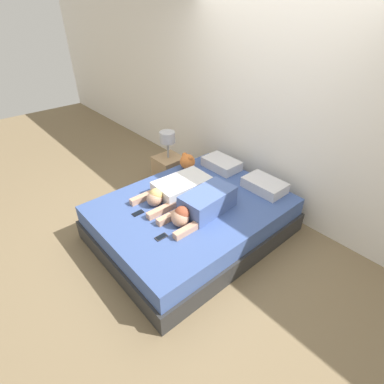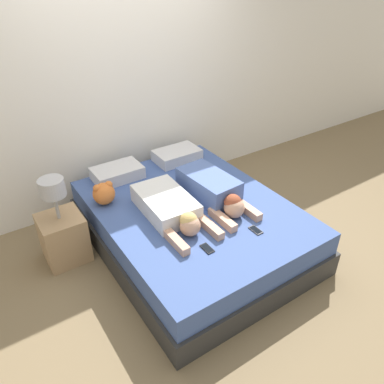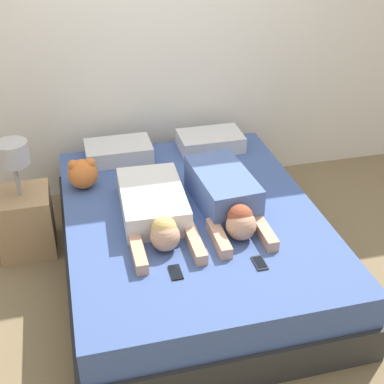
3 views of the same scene
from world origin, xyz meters
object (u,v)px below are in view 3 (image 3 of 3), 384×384
(person_left, at_px, (155,208))
(cell_phone_right, at_px, (260,263))
(pillow_head_left, at_px, (119,151))
(person_right, at_px, (226,196))
(bed, at_px, (192,240))
(cell_phone_left, at_px, (176,272))
(pillow_head_right, at_px, (210,141))
(plush_toy, at_px, (83,173))
(nightstand, at_px, (24,215))

(person_left, bearing_deg, cell_phone_right, -50.09)
(pillow_head_left, height_order, person_right, person_right)
(person_left, bearing_deg, pillow_head_left, 97.60)
(bed, relative_size, cell_phone_left, 17.14)
(pillow_head_left, bearing_deg, bed, -66.84)
(pillow_head_right, height_order, cell_phone_right, pillow_head_right)
(plush_toy, bearing_deg, cell_phone_left, -68.50)
(person_right, bearing_deg, pillow_head_right, 80.50)
(bed, height_order, pillow_head_left, pillow_head_left)
(person_right, distance_m, cell_phone_right, 0.58)
(person_right, bearing_deg, cell_phone_right, -87.30)
(bed, relative_size, person_left, 2.25)
(person_right, height_order, plush_toy, person_right)
(person_left, xyz_separation_m, person_right, (0.46, -0.02, 0.03))
(pillow_head_left, relative_size, plush_toy, 2.28)
(cell_phone_right, bearing_deg, pillow_head_left, 112.51)
(pillow_head_left, distance_m, nightstand, 0.85)
(person_left, xyz_separation_m, cell_phone_right, (0.49, -0.58, -0.08))
(person_right, height_order, nightstand, nightstand)
(bed, bearing_deg, plush_toy, 143.26)
(person_left, distance_m, cell_phone_right, 0.77)
(person_right, height_order, cell_phone_left, person_right)
(plush_toy, bearing_deg, pillow_head_left, 51.11)
(cell_phone_left, distance_m, nightstand, 1.38)
(bed, xyz_separation_m, person_right, (0.21, -0.04, 0.34))
(bed, height_order, person_right, person_right)
(bed, relative_size, person_right, 2.41)
(plush_toy, xyz_separation_m, nightstand, (-0.44, -0.00, -0.28))
(bed, distance_m, nightstand, 1.20)
(bed, height_order, plush_toy, plush_toy)
(pillow_head_right, xyz_separation_m, plush_toy, (-1.02, -0.36, 0.05))
(pillow_head_left, xyz_separation_m, plush_toy, (-0.29, -0.36, 0.05))
(bed, relative_size, cell_phone_right, 17.14)
(person_left, distance_m, plush_toy, 0.66)
(person_right, distance_m, plush_toy, 1.02)
(cell_phone_left, height_order, cell_phone_right, same)
(person_left, xyz_separation_m, plush_toy, (-0.41, 0.52, 0.03))
(cell_phone_right, bearing_deg, bed, 111.58)
(pillow_head_left, relative_size, pillow_head_right, 1.00)
(cell_phone_left, distance_m, plush_toy, 1.15)
(cell_phone_right, height_order, nightstand, nightstand)
(cell_phone_left, relative_size, nightstand, 0.15)
(cell_phone_left, bearing_deg, nightstand, 128.76)
(person_right, bearing_deg, nightstand, 157.82)
(cell_phone_left, bearing_deg, person_right, 49.60)
(pillow_head_right, relative_size, person_right, 0.56)
(cell_phone_left, relative_size, cell_phone_right, 1.00)
(person_right, relative_size, cell_phone_left, 7.12)
(bed, xyz_separation_m, pillow_head_left, (-0.36, 0.85, 0.29))
(pillow_head_right, bearing_deg, nightstand, -166.04)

